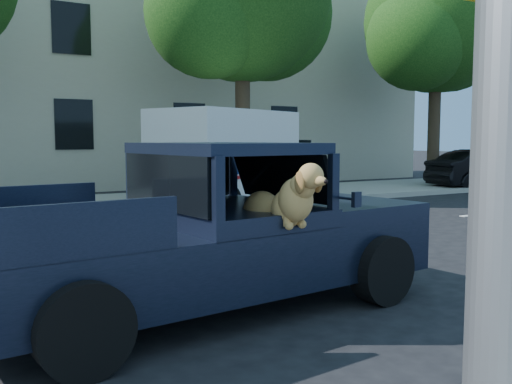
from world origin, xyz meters
The scene contains 9 objects.
ground centered at (0.00, 0.00, 0.00)m, with size 120.00×120.00×0.00m, color black.
far_sidewalk centered at (0.00, 9.20, 0.07)m, with size 60.00×4.00×0.15m, color gray.
lane_stripes centered at (2.00, 3.40, 0.01)m, with size 21.60×0.14×0.01m, color silver, non-canonical shape.
street_tree_mid centered at (5.03, 9.62, 5.71)m, with size 6.00×5.20×8.60m.
street_tree_right centered at (13.03, 9.62, 5.71)m, with size 6.00×5.20×8.60m.
building_main centered at (3.00, 16.50, 4.50)m, with size 26.00×6.00×9.00m, color #B9B198.
pickup_truck centered at (-0.83, -0.08, 0.58)m, with size 4.93×2.60×1.71m.
mail_truck centered at (3.44, 7.29, 1.06)m, with size 4.85×3.63×2.42m.
parked_sedan centered at (13.58, 7.69, 0.69)m, with size 4.17×1.46×1.38m, color black.
Camera 1 is at (-3.19, -5.23, 1.75)m, focal length 40.00 mm.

